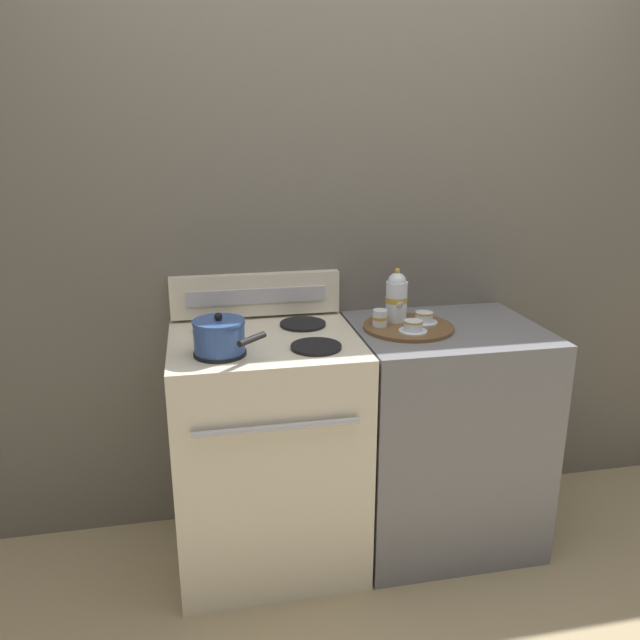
% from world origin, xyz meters
% --- Properties ---
extents(ground_plane, '(6.00, 6.00, 0.00)m').
position_xyz_m(ground_plane, '(0.00, 0.00, 0.00)').
color(ground_plane, tan).
extents(wall_back, '(6.00, 0.05, 2.20)m').
position_xyz_m(wall_back, '(0.00, 0.33, 1.10)').
color(wall_back, '#666056').
rests_on(wall_back, ground).
extents(stove, '(0.70, 0.63, 0.93)m').
position_xyz_m(stove, '(-0.37, -0.00, 0.46)').
color(stove, beige).
rests_on(stove, ground).
extents(control_panel, '(0.68, 0.05, 0.17)m').
position_xyz_m(control_panel, '(-0.37, 0.28, 1.02)').
color(control_panel, beige).
rests_on(control_panel, stove).
extents(side_counter, '(0.72, 0.61, 0.92)m').
position_xyz_m(side_counter, '(0.35, 0.00, 0.46)').
color(side_counter, slate).
rests_on(side_counter, ground).
extents(saucepan, '(0.24, 0.25, 0.14)m').
position_xyz_m(saucepan, '(-0.53, -0.14, 0.99)').
color(saucepan, '#335193').
rests_on(saucepan, stove).
extents(serving_tray, '(0.35, 0.35, 0.01)m').
position_xyz_m(serving_tray, '(0.19, 0.01, 0.93)').
color(serving_tray, brown).
rests_on(serving_tray, side_counter).
extents(teapot, '(0.09, 0.14, 0.21)m').
position_xyz_m(teapot, '(0.16, 0.08, 1.03)').
color(teapot, silver).
rests_on(teapot, serving_tray).
extents(teacup_left, '(0.11, 0.11, 0.04)m').
position_xyz_m(teacup_left, '(0.18, -0.07, 0.96)').
color(teacup_left, silver).
rests_on(teacup_left, serving_tray).
extents(teacup_right, '(0.11, 0.11, 0.04)m').
position_xyz_m(teacup_right, '(0.26, 0.03, 0.96)').
color(teacup_right, silver).
rests_on(teacup_right, serving_tray).
extents(creamer_jug, '(0.06, 0.06, 0.06)m').
position_xyz_m(creamer_jug, '(0.08, 0.03, 0.97)').
color(creamer_jug, silver).
rests_on(creamer_jug, serving_tray).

